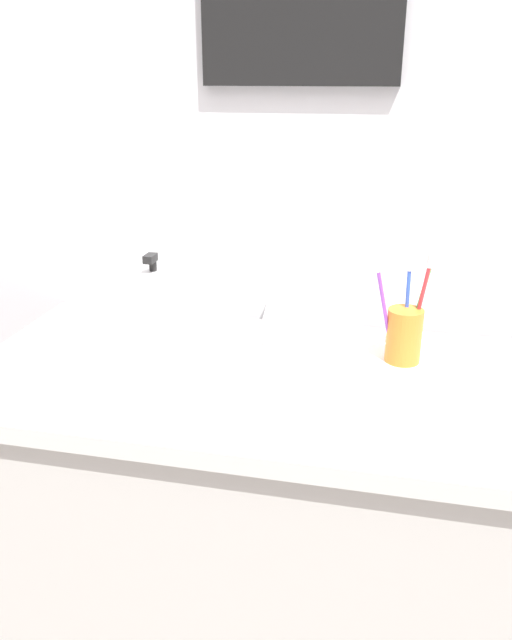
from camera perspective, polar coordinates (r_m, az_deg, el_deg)
tiled_wall_back at (r=1.33m, az=3.95°, el=12.69°), size 2.30×0.04×2.40m
vanity_counter at (r=1.39m, az=1.06°, el=-21.70°), size 1.10×0.53×0.90m
sink_basin at (r=1.15m, az=-0.32°, el=-6.30°), size 0.42×0.42×0.10m
faucet at (r=1.29m, az=1.57°, el=1.33°), size 0.02×0.17×0.12m
toothbrush_cup at (r=1.19m, az=13.22°, el=-1.38°), size 0.07×0.07×0.10m
toothbrush_purple at (r=1.16m, az=11.45°, el=1.48°), size 0.05×0.04×0.20m
toothbrush_red at (r=1.18m, az=14.67°, el=1.68°), size 0.04×0.02×0.20m
toothbrush_green at (r=1.19m, az=14.69°, el=1.95°), size 0.05×0.03×0.20m
toothbrush_blue at (r=1.19m, az=13.51°, el=1.65°), size 0.01×0.03×0.19m
soap_dispenser at (r=1.35m, az=-9.13°, el=2.14°), size 0.06×0.06×0.16m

